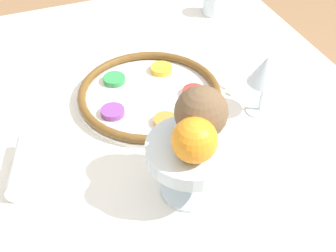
% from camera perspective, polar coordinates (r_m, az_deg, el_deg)
% --- Properties ---
extents(dining_table, '(1.37, 1.08, 0.77)m').
position_cam_1_polar(dining_table, '(1.33, -1.10, -13.61)').
color(dining_table, white).
rests_on(dining_table, ground_plane).
extents(seder_plate, '(0.35, 0.35, 0.03)m').
position_cam_1_polar(seder_plate, '(1.13, -2.25, 3.88)').
color(seder_plate, silver).
rests_on(seder_plate, dining_table).
extents(wine_glass, '(0.08, 0.08, 0.15)m').
position_cam_1_polar(wine_glass, '(1.06, 11.93, 6.46)').
color(wine_glass, silver).
rests_on(wine_glass, dining_table).
extents(fruit_stand, '(0.17, 0.17, 0.12)m').
position_cam_1_polar(fruit_stand, '(0.86, 2.94, -3.72)').
color(fruit_stand, silver).
rests_on(fruit_stand, dining_table).
extents(orange_fruit, '(0.08, 0.08, 0.08)m').
position_cam_1_polar(orange_fruit, '(0.79, 2.96, -1.82)').
color(orange_fruit, orange).
rests_on(orange_fruit, fruit_stand).
extents(coconut, '(0.10, 0.10, 0.10)m').
position_cam_1_polar(coconut, '(0.84, 4.07, 1.66)').
color(coconut, brown).
rests_on(coconut, fruit_stand).
extents(napkin_roll, '(0.16, 0.09, 0.05)m').
position_cam_1_polar(napkin_roll, '(0.98, -17.25, -4.73)').
color(napkin_roll, white).
rests_on(napkin_roll, dining_table).
extents(cup_near, '(0.07, 0.07, 0.07)m').
position_cam_1_polar(cup_near, '(1.49, 5.57, 14.67)').
color(cup_near, silver).
rests_on(cup_near, dining_table).
extents(fork_left, '(0.08, 0.17, 0.01)m').
position_cam_1_polar(fork_left, '(1.23, 9.43, 6.27)').
color(fork_left, silver).
rests_on(fork_left, dining_table).
extents(fork_right, '(0.07, 0.17, 0.01)m').
position_cam_1_polar(fork_right, '(1.21, 10.10, 5.49)').
color(fork_right, silver).
rests_on(fork_right, dining_table).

